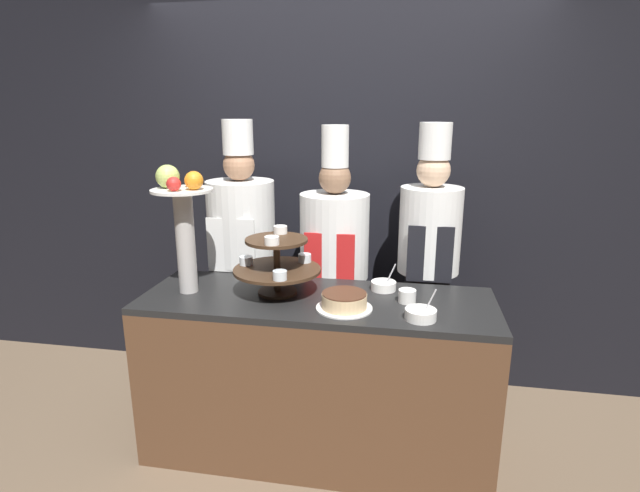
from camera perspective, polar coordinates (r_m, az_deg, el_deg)
name	(u,v)px	position (r m, az deg, el deg)	size (l,w,h in m)	color
ground_plane	(305,487)	(2.79, -1.67, -25.84)	(14.00, 14.00, 0.00)	brown
wall_back	(341,178)	(3.34, 2.47, 7.76)	(10.00, 0.06, 2.80)	black
buffet_counter	(317,376)	(2.78, -0.38, -14.60)	(1.82, 0.63, 0.90)	brown
tiered_stand	(277,262)	(2.60, -4.94, -1.89)	(0.46, 0.46, 0.34)	#3D2819
fruit_pedestal	(182,214)	(2.66, -15.44, 3.50)	(0.31, 0.31, 0.67)	#B2ADA8
cake_round	(344,301)	(2.44, 2.79, -6.32)	(0.28, 0.28, 0.08)	white
cup_white	(407,296)	(2.55, 9.93, -5.65)	(0.09, 0.09, 0.07)	white
serving_bowl_near	(421,314)	(2.37, 11.43, -7.65)	(0.15, 0.15, 0.15)	white
serving_bowl_far	(384,286)	(2.71, 7.27, -4.51)	(0.13, 0.13, 0.15)	white
chef_left	(242,251)	(3.18, -8.86, -0.60)	(0.42, 0.42, 1.78)	black
chef_center_left	(334,263)	(3.06, 1.63, -1.94)	(0.42, 0.42, 1.75)	black
chef_center_right	(428,259)	(3.01, 12.27, -1.42)	(0.36, 0.36, 1.77)	#28282D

